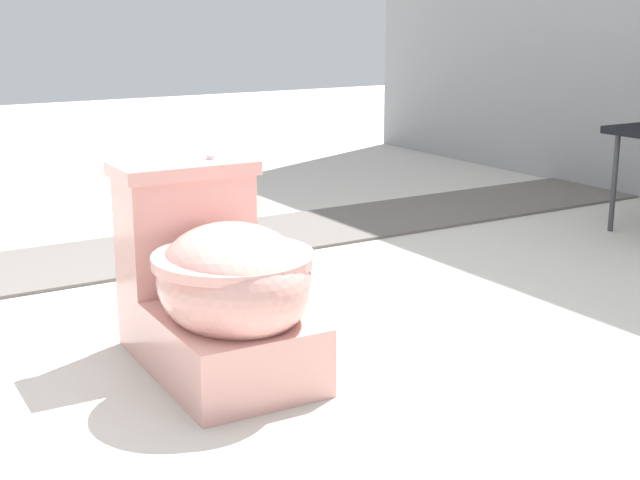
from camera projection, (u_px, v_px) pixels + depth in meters
name	position (u px, v px, depth m)	size (l,w,h in m)	color
ground_plane	(214.00, 370.00, 2.27)	(14.00, 14.00, 0.00)	beige
gravel_strip	(205.00, 244.00, 3.47)	(0.56, 8.00, 0.01)	#605B56
toilet	(218.00, 287.00, 2.22)	(0.64, 0.40, 0.52)	#E09E93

